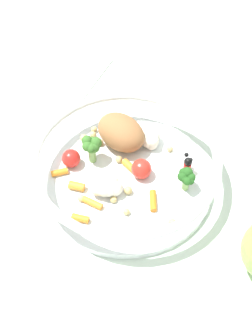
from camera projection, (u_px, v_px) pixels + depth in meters
The scene contains 3 objects.
ground_plane at pixel (118, 172), 0.67m from camera, with size 2.40×2.40×0.00m, color silver.
food_container at pixel (124, 164), 0.64m from camera, with size 0.26×0.26×0.06m.
folded_napkin at pixel (69, 74), 0.81m from camera, with size 0.14×0.11×0.01m, color white.
Camera 1 is at (-0.42, -0.05, 0.53)m, focal length 48.61 mm.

